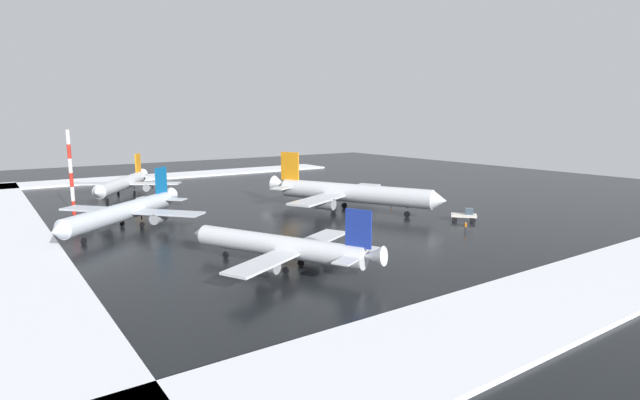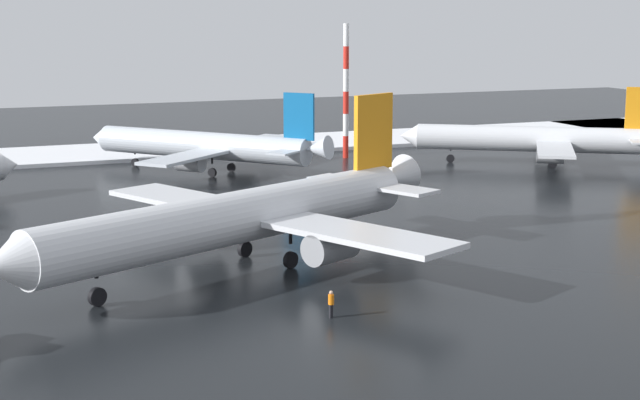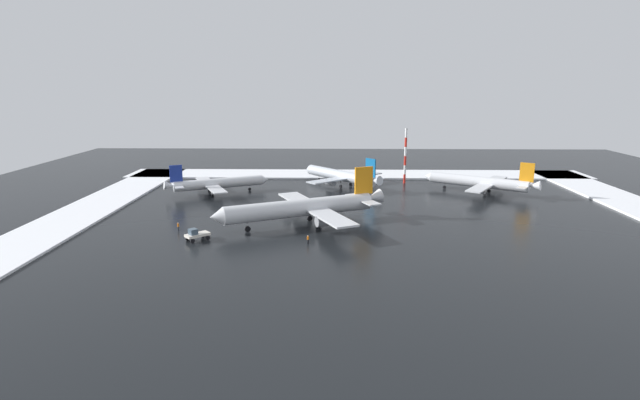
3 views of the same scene
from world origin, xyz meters
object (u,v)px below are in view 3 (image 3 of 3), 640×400
(airplane_distant_tail, at_px, (217,183))
(airplane_parked_portside, at_px, (481,182))
(airplane_parked_starboard, at_px, (341,176))
(ground_crew_near_tug, at_px, (178,226))
(ground_crew_by_nose_gear, at_px, (308,239))
(antenna_mast, at_px, (405,156))
(airplane_far_rear, at_px, (304,208))
(pushback_tug, at_px, (196,234))

(airplane_distant_tail, bearing_deg, airplane_parked_portside, -24.32)
(airplane_parked_starboard, xyz_separation_m, ground_crew_near_tug, (34.84, 47.08, -2.22))
(ground_crew_by_nose_gear, distance_m, antenna_mast, 66.62)
(airplane_parked_portside, relative_size, airplane_parked_starboard, 1.08)
(airplane_distant_tail, bearing_deg, airplane_far_rear, -76.34)
(airplane_far_rear, xyz_separation_m, airplane_distant_tail, (25.85, -31.30, -1.00))
(airplane_distant_tail, distance_m, airplane_parked_portside, 73.32)
(airplane_parked_portside, bearing_deg, ground_crew_near_tug, 60.50)
(airplane_far_rear, height_order, airplane_parked_portside, airplane_far_rear)
(airplane_parked_starboard, relative_size, ground_crew_by_nose_gear, 15.49)
(airplane_parked_starboard, bearing_deg, ground_crew_near_tug, 102.35)
(airplane_far_rear, relative_size, ground_crew_near_tug, 21.65)
(airplane_parked_portside, height_order, ground_crew_by_nose_gear, airplane_parked_portside)
(airplane_distant_tail, xyz_separation_m, airplane_parked_portside, (-73.29, -2.01, 0.29))
(pushback_tug, bearing_deg, ground_crew_near_tug, -92.54)
(airplane_parked_starboard, height_order, ground_crew_near_tug, airplane_parked_starboard)
(pushback_tug, bearing_deg, airplane_parked_starboard, -160.54)
(pushback_tug, distance_m, ground_crew_by_nose_gear, 21.78)
(airplane_far_rear, distance_m, airplane_parked_portside, 57.97)
(airplane_parked_starboard, height_order, pushback_tug, airplane_parked_starboard)
(ground_crew_by_nose_gear, bearing_deg, airplane_distant_tail, 171.59)
(antenna_mast, bearing_deg, airplane_parked_portside, 143.58)
(airplane_parked_portside, distance_m, ground_crew_near_tug, 82.68)
(airplane_parked_portside, bearing_deg, airplane_far_rear, 68.13)
(pushback_tug, xyz_separation_m, antenna_mast, (-48.70, -58.94, 7.14))
(airplane_parked_portside, bearing_deg, ground_crew_by_nose_gear, 78.31)
(airplane_far_rear, height_order, airplane_parked_starboard, airplane_far_rear)
(airplane_parked_starboard, distance_m, antenna_mast, 20.79)
(ground_crew_by_nose_gear, xyz_separation_m, ground_crew_near_tug, (27.34, -8.33, 0.00))
(airplane_far_rear, bearing_deg, pushback_tug, 4.32)
(airplane_far_rear, distance_m, antenna_mast, 55.41)
(airplane_parked_starboard, distance_m, ground_crew_near_tug, 58.61)
(airplane_parked_portside, bearing_deg, pushback_tug, 66.59)
(airplane_distant_tail, xyz_separation_m, antenna_mast, (-54.25, -16.06, 5.54))
(airplane_far_rear, distance_m, ground_crew_by_nose_gear, 13.50)
(airplane_far_rear, bearing_deg, airplane_parked_starboard, -127.29)
(airplane_distant_tail, height_order, pushback_tug, airplane_distant_tail)
(ground_crew_by_nose_gear, bearing_deg, airplane_parked_portside, 95.28)
(airplane_distant_tail, distance_m, ground_crew_near_tug, 36.13)
(ground_crew_by_nose_gear, bearing_deg, airplane_far_rear, 146.24)
(airplane_distant_tail, relative_size, ground_crew_by_nose_gear, 16.03)
(ground_crew_near_tug, bearing_deg, antenna_mast, -168.33)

